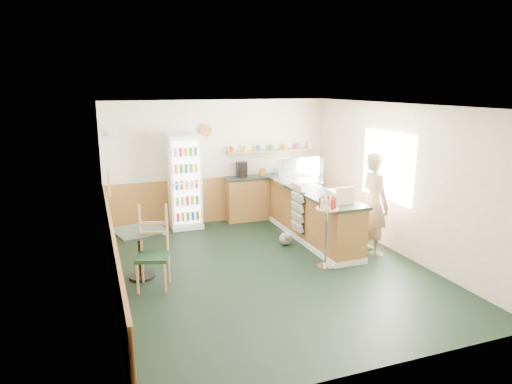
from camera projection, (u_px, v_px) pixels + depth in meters
name	position (u px, v px, depth m)	size (l,w,h in m)	color
ground	(269.00, 268.00, 7.68)	(6.00, 6.00, 0.00)	black
room_envelope	(242.00, 173.00, 7.92)	(5.04, 6.02, 2.72)	#F2EACE
service_counter	(312.00, 217.00, 9.00)	(0.68, 3.01, 1.01)	olive
back_counter	(272.00, 194.00, 10.51)	(2.24, 0.42, 1.69)	olive
drinks_fridge	(185.00, 182.00, 9.67)	(0.67, 0.55, 2.02)	white
display_case	(299.00, 171.00, 9.43)	(0.92, 0.48, 0.52)	silver
cash_register	(340.00, 196.00, 7.94)	(0.36, 0.38, 0.21)	#EDE2C4
shopkeeper	(375.00, 204.00, 8.16)	(0.62, 0.45, 1.87)	tan
condiment_stand	(327.00, 221.00, 7.56)	(0.38, 0.38, 1.20)	silver
newspaper_rack	(298.00, 208.00, 8.78)	(0.10, 0.48, 0.95)	black
cafe_table	(140.00, 244.00, 7.17)	(0.88, 0.88, 0.80)	black
cafe_chair	(151.00, 245.00, 6.88)	(0.58, 0.58, 1.25)	black
dog_doorstop	(286.00, 238.00, 8.76)	(0.24, 0.31, 0.29)	gray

